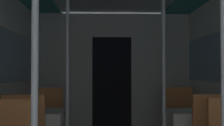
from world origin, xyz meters
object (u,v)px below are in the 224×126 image
support_pole_left_1 (67,82)px  support_pole_right_1 (164,82)px  dining_table_left_1 (38,122)px  dining_table_right_1 (192,121)px  support_pole_left_0 (35,92)px

support_pole_left_1 → support_pole_right_1: bearing=0.0°
dining_table_left_1 → dining_table_right_1: bearing=0.0°
support_pole_right_1 → support_pole_left_0: bearing=-122.2°
dining_table_left_1 → support_pole_right_1: 1.58m
support_pole_right_1 → dining_table_right_1: bearing=0.0°
support_pole_left_0 → dining_table_right_1: (1.51, 1.85, -0.47)m
support_pole_left_0 → support_pole_right_1: bearing=57.8°
dining_table_left_1 → support_pole_right_1: bearing=0.0°
dining_table_left_1 → support_pole_right_1: (1.51, 0.00, 0.47)m
dining_table_right_1 → support_pole_right_1: size_ratio=0.34×
support_pole_left_0 → dining_table_right_1: bearing=50.8°
support_pole_left_1 → dining_table_right_1: bearing=0.0°
support_pole_left_0 → dining_table_right_1: support_pole_left_0 is taller
support_pole_left_0 → support_pole_left_1: (0.00, 1.85, 0.00)m
support_pole_left_0 → dining_table_right_1: 2.43m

